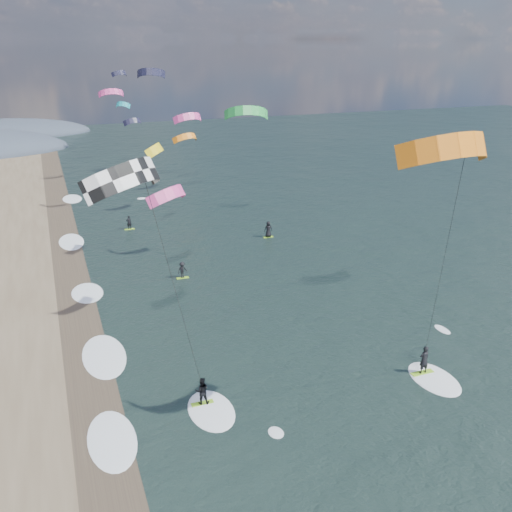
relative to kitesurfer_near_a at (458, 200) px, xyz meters
name	(u,v)px	position (x,y,z in m)	size (l,w,h in m)	color
ground	(357,461)	(-4.78, -0.63, -13.09)	(260.00, 260.00, 0.00)	black
wet_sand_strip	(94,400)	(-16.78, 9.37, -13.08)	(3.00, 240.00, 0.00)	#382D23
kitesurfer_near_a	(458,200)	(0.00, 0.00, 0.00)	(8.00, 8.52, 16.75)	#84C322
kitesurfer_near_b	(169,265)	(-13.20, 2.53, -2.37)	(7.05, 9.14, 16.26)	#84C322
far_kitesurfers	(211,243)	(-3.06, 31.61, -12.26)	(14.75, 16.45, 1.79)	#84C322
bg_kite_field	(159,112)	(-3.92, 50.32, -1.32)	(14.34, 75.77, 10.23)	teal
shoreline_surf	(105,358)	(-15.58, 14.12, -13.09)	(2.40, 79.40, 0.11)	white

